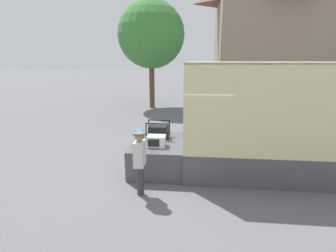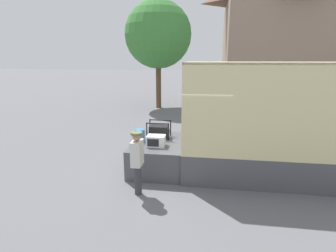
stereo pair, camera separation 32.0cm
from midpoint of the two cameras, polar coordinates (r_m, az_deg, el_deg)
The scene contains 9 objects.
ground_plane at distance 8.39m, azimuth 2.44°, elevation -9.11°, with size 160.00×160.00×0.00m, color slate.
box_truck at distance 8.92m, azimuth 31.28°, elevation -3.39°, with size 7.43×2.46×3.26m.
tailgate_deck at distance 8.31m, azimuth -3.04°, elevation -6.16°, with size 1.59×2.33×0.86m, color #4C4C51.
microwave at distance 7.67m, azimuth -3.75°, elevation -3.28°, with size 0.53×0.39×0.32m.
portable_generator at distance 8.48m, azimuth -3.08°, elevation -1.23°, with size 0.73×0.51×0.55m.
orange_bucket at distance 8.18m, azimuth -7.36°, elevation -2.08°, with size 0.29×0.29×0.37m.
worker_person at distance 6.51m, azimuth -7.59°, elevation -6.85°, with size 0.29×0.44×1.63m.
house_backdrop at distance 22.79m, azimuth 21.51°, elevation 17.89°, with size 8.91×7.34×10.08m.
street_tree at distance 18.55m, azimuth -4.20°, elevation 19.19°, with size 4.46×4.46×7.17m.
Camera 1 is at (0.29, -7.71, 3.33)m, focal length 28.00 mm.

